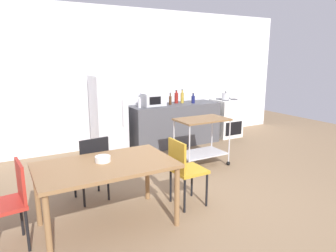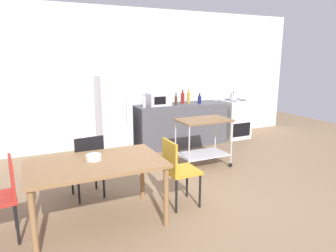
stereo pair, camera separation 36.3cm
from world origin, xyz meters
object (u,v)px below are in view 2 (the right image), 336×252
object	(u,v)px
chair_red	(1,194)
kitchen_cart	(203,135)
bottle_vinegar	(199,99)
bottle_sesame_oil	(144,103)
dining_table	(96,169)
bottle_soda	(176,100)
bottle_wine	(183,98)
chair_black	(88,162)
chair_mustard	(178,168)
stove_oven	(234,119)
kettle	(234,97)
bottle_soy_sauce	(189,98)
microwave	(159,99)
refrigerator	(114,114)
fruit_bowl	(94,157)

from	to	relation	value
chair_red	kitchen_cart	size ratio (longest dim) A/B	0.98
bottle_vinegar	bottle_sesame_oil	bearing A→B (deg)	-179.46
dining_table	kitchen_cart	size ratio (longest dim) A/B	1.65
bottle_soda	bottle_wine	world-z (taller)	bottle_wine
dining_table	chair_black	size ratio (longest dim) A/B	1.69
chair_red	chair_black	bearing A→B (deg)	116.88
chair_mustard	stove_oven	xyz separation A→B (m)	(2.78, 2.53, -0.07)
bottle_soda	kettle	bearing A→B (deg)	-2.65
chair_red	bottle_soy_sauce	bearing A→B (deg)	120.04
microwave	bottle_soda	distance (m)	0.39
bottle_sesame_oil	kettle	distance (m)	2.20
bottle_sesame_oil	chair_red	bearing A→B (deg)	-136.52
refrigerator	chair_red	bearing A→B (deg)	-126.66
refrigerator	bottle_soda	bearing A→B (deg)	-4.84
kettle	chair_mustard	bearing A→B (deg)	-137.60
chair_black	kettle	xyz separation A→B (m)	(3.66, 1.72, 0.48)
bottle_soy_sauce	bottle_wine	bearing A→B (deg)	166.03
kitchen_cart	bottle_soda	bearing A→B (deg)	84.08
chair_black	bottle_vinegar	xyz separation A→B (m)	(2.75, 1.72, 0.47)
bottle_soda	bottle_soy_sauce	xyz separation A→B (m)	(0.35, 0.08, 0.02)
chair_black	fruit_bowl	bearing A→B (deg)	80.48
chair_red	bottle_sesame_oil	size ratio (longest dim) A/B	3.64
bottle_vinegar	kettle	xyz separation A→B (m)	(0.91, -0.00, 0.01)
dining_table	chair_red	size ratio (longest dim) A/B	1.69
chair_black	bottle_vinegar	size ratio (longest dim) A/B	4.02
dining_table	chair_mustard	size ratio (longest dim) A/B	1.69
dining_table	bottle_vinegar	xyz separation A→B (m)	(2.78, 2.42, 0.32)
kettle	chair_black	bearing A→B (deg)	-154.80
refrigerator	bottle_soy_sauce	xyz separation A→B (m)	(1.68, -0.03, 0.25)
bottle_soda	kettle	distance (m)	1.45
chair_red	microwave	bearing A→B (deg)	126.09
dining_table	chair_black	xyz separation A→B (m)	(0.03, 0.70, -0.15)
chair_black	kettle	size ratio (longest dim) A/B	3.71
chair_black	bottle_sesame_oil	bearing A→B (deg)	-136.77
dining_table	bottle_sesame_oil	distance (m)	2.85
bottle_vinegar	bottle_soy_sauce	bearing A→B (deg)	142.73
chair_red	stove_oven	bearing A→B (deg)	112.12
chair_red	stove_oven	xyz separation A→B (m)	(4.78, 2.44, -0.07)
dining_table	microwave	size ratio (longest dim) A/B	3.26
stove_oven	bottle_wine	size ratio (longest dim) A/B	3.20
stove_oven	kitchen_cart	size ratio (longest dim) A/B	1.01
bottle_wine	stove_oven	bearing A→B (deg)	-3.43
kitchen_cart	bottle_vinegar	world-z (taller)	bottle_vinegar
bottle_soy_sauce	refrigerator	bearing A→B (deg)	178.88
chair_black	bottle_sesame_oil	distance (m)	2.30
stove_oven	fruit_bowl	distance (m)	4.54
chair_mustard	chair_black	bearing A→B (deg)	53.85
chair_mustard	kettle	distance (m)	3.64
chair_red	bottle_vinegar	size ratio (longest dim) A/B	4.02
microwave	bottle_soy_sauce	bearing A→B (deg)	2.23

